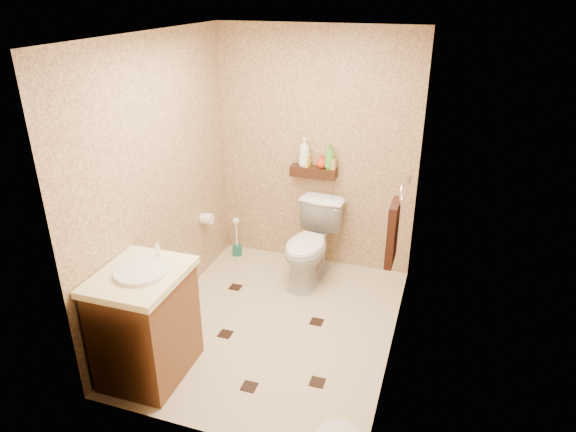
% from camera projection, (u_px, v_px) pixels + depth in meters
% --- Properties ---
extents(ground, '(2.50, 2.50, 0.00)m').
position_uv_depth(ground, '(275.00, 325.00, 4.47)').
color(ground, beige).
rests_on(ground, ground).
extents(wall_back, '(2.00, 0.04, 2.40)m').
position_uv_depth(wall_back, '(316.00, 152.00, 5.06)').
color(wall_back, tan).
rests_on(wall_back, ground).
extents(wall_front, '(2.00, 0.04, 2.40)m').
position_uv_depth(wall_front, '(198.00, 277.00, 2.90)').
color(wall_front, tan).
rests_on(wall_front, ground).
extents(wall_left, '(0.04, 2.50, 2.40)m').
position_uv_depth(wall_left, '(160.00, 183.00, 4.26)').
color(wall_left, tan).
rests_on(wall_left, ground).
extents(wall_right, '(0.04, 2.50, 2.40)m').
position_uv_depth(wall_right, '(404.00, 214.00, 3.69)').
color(wall_right, tan).
rests_on(wall_right, ground).
extents(ceiling, '(2.00, 2.50, 0.02)m').
position_uv_depth(ceiling, '(271.00, 34.00, 3.48)').
color(ceiling, silver).
rests_on(ceiling, wall_back).
extents(wall_shelf, '(0.46, 0.14, 0.10)m').
position_uv_depth(wall_shelf, '(314.00, 172.00, 5.06)').
color(wall_shelf, '#331D0E').
rests_on(wall_shelf, wall_back).
extents(floor_accents, '(1.22, 1.49, 0.01)m').
position_uv_depth(floor_accents, '(273.00, 329.00, 4.41)').
color(floor_accents, black).
rests_on(floor_accents, ground).
extents(toilet, '(0.51, 0.81, 0.79)m').
position_uv_depth(toilet, '(311.00, 244.00, 5.01)').
color(toilet, white).
rests_on(toilet, ground).
extents(vanity, '(0.59, 0.71, 1.00)m').
position_uv_depth(vanity, '(146.00, 322.00, 3.76)').
color(vanity, brown).
rests_on(vanity, ground).
extents(toilet_brush, '(0.10, 0.10, 0.45)m').
position_uv_depth(toilet_brush, '(237.00, 242.00, 5.57)').
color(toilet_brush, '#175D52').
rests_on(toilet_brush, ground).
extents(towel_ring, '(0.12, 0.30, 0.76)m').
position_uv_depth(towel_ring, '(393.00, 230.00, 4.04)').
color(towel_ring, silver).
rests_on(towel_ring, wall_right).
extents(toilet_paper, '(0.12, 0.11, 0.12)m').
position_uv_depth(toilet_paper, '(207.00, 219.00, 5.06)').
color(toilet_paper, white).
rests_on(toilet_paper, wall_left).
extents(bottle_a, '(0.15, 0.15, 0.29)m').
position_uv_depth(bottle_a, '(304.00, 152.00, 5.01)').
color(bottle_a, white).
rests_on(bottle_a, wall_shelf).
extents(bottle_b, '(0.10, 0.09, 0.18)m').
position_uv_depth(bottle_b, '(306.00, 157.00, 5.03)').
color(bottle_b, '#FFF535').
rests_on(bottle_b, wall_shelf).
extents(bottle_c, '(0.14, 0.14, 0.14)m').
position_uv_depth(bottle_c, '(321.00, 161.00, 4.99)').
color(bottle_c, red).
rests_on(bottle_c, wall_shelf).
extents(bottle_d, '(0.10, 0.10, 0.25)m').
position_uv_depth(bottle_d, '(330.00, 156.00, 4.95)').
color(bottle_d, green).
rests_on(bottle_d, wall_shelf).
extents(bottle_e, '(0.08, 0.08, 0.16)m').
position_uv_depth(bottle_e, '(332.00, 161.00, 4.96)').
color(bottle_e, '#C58E41').
rests_on(bottle_e, wall_shelf).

